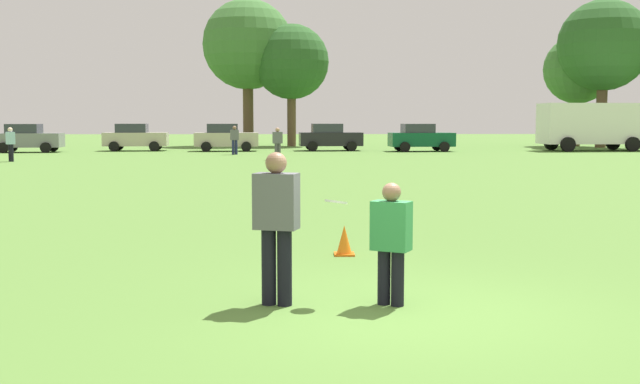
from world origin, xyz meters
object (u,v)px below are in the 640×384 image
parked_car_center (226,137)px  bystander_field_marshal (278,142)px  box_truck (601,125)px  traffic_cone (344,241)px  player_thrower (276,219)px  parked_car_mid_left (135,137)px  parked_car_mid_right (330,137)px  parked_car_near_right (421,137)px  player_defender (391,237)px  parked_car_near_left (27,138)px  frisbee (336,202)px  bystander_sideline_watcher (235,138)px  bystander_far_jogger (11,142)px

parked_car_center → bystander_field_marshal: parked_car_center is taller
box_truck → bystander_field_marshal: bearing=-153.5°
traffic_cone → parked_car_center: 39.66m
player_thrower → parked_car_mid_left: (-10.68, 43.24, -0.08)m
parked_car_center → parked_car_mid_left: bearing=173.4°
player_thrower → bystander_field_marshal: size_ratio=1.05×
parked_car_mid_right → parked_car_near_right: (5.94, -1.27, 0.00)m
parked_car_near_right → box_truck: size_ratio=0.50×
parked_car_near_right → parked_car_mid_left: bearing=175.7°
player_defender → parked_car_near_left: 45.17m
parked_car_mid_left → frisbee: bearing=-75.2°
parked_car_center → bystander_sideline_watcher: size_ratio=2.50×
box_truck → bystander_field_marshal: box_truck is taller
parked_car_near_right → parked_car_mid_right: bearing=167.9°
parked_car_near_left → traffic_cone: bearing=-64.5°
traffic_cone → bystander_sideline_watcher: size_ratio=0.28×
player_defender → frisbee: (-0.63, 0.19, 0.40)m
frisbee → parked_car_mid_right: parked_car_mid_right is taller
parked_car_near_left → parked_car_near_right: same height
traffic_cone → bystander_field_marshal: bystander_field_marshal is taller
frisbee → parked_car_mid_left: (-11.38, 43.10, -0.27)m
parked_car_mid_left → bystander_far_jogger: bearing=-105.4°
parked_car_mid_right → box_truck: 18.20m
frisbee → bystander_far_jogger: (-14.92, 30.23, -0.22)m
frisbee → box_truck: (19.88, 42.22, 0.56)m
player_thrower → frisbee: size_ratio=6.50×
frisbee → parked_car_mid_left: size_ratio=0.06×
parked_car_near_right → bystander_field_marshal: 13.65m
player_thrower → parked_car_mid_left: 44.54m
player_thrower → box_truck: size_ratio=0.21×
bystander_field_marshal → parked_car_near_right: bearing=47.8°
player_thrower → bystander_far_jogger: 33.54m
parked_car_near_left → parked_car_center: same height
parked_car_near_left → parked_car_mid_left: 6.76m
parked_car_near_left → bystander_field_marshal: bearing=-30.2°
parked_car_mid_left → parked_car_near_right: size_ratio=1.00×
parked_car_near_right → box_truck: bearing=2.6°
parked_car_center → bystander_field_marshal: size_ratio=2.55×
box_truck → bystander_sideline_watcher: (-24.13, -4.76, -0.78)m
bystander_sideline_watcher → bystander_far_jogger: bystander_sideline_watcher is taller
player_defender → traffic_cone: 3.38m
player_thrower → parked_car_center: (-4.55, 42.54, -0.08)m
box_truck → parked_car_mid_right: bearing=177.7°
parked_car_near_right → bystander_field_marshal: size_ratio=2.55×
traffic_cone → bystander_sideline_watcher: 34.65m
bystander_sideline_watcher → parked_car_near_left: bearing=165.3°
frisbee → parked_car_center: 42.72m
player_defender → parked_car_near_left: (-18.45, 41.23, 0.13)m
parked_car_near_left → bystander_sideline_watcher: size_ratio=2.50×
frisbee → parked_car_mid_right: (1.71, 42.94, -0.27)m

